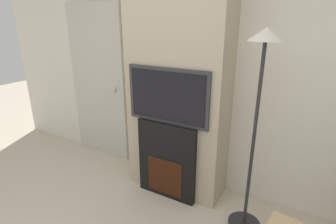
% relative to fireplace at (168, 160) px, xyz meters
% --- Properties ---
extents(wall_back, '(6.00, 0.06, 2.70)m').
position_rel_fireplace_xyz_m(wall_back, '(0.00, 0.45, 0.92)').
color(wall_back, silver).
rests_on(wall_back, ground_plane).
extents(chimney_breast, '(1.06, 0.42, 2.70)m').
position_rel_fireplace_xyz_m(chimney_breast, '(0.00, 0.21, 0.92)').
color(chimney_breast, tan).
rests_on(chimney_breast, ground_plane).
extents(fireplace, '(0.66, 0.15, 0.86)m').
position_rel_fireplace_xyz_m(fireplace, '(0.00, 0.00, 0.00)').
color(fireplace, black).
rests_on(fireplace, ground_plane).
extents(television, '(0.89, 0.07, 0.56)m').
position_rel_fireplace_xyz_m(television, '(0.00, -0.00, 0.71)').
color(television, '#2D2D33').
rests_on(television, fireplace).
extents(floor_lamp, '(0.30, 0.30, 1.80)m').
position_rel_fireplace_xyz_m(floor_lamp, '(0.87, -0.05, 0.86)').
color(floor_lamp, '#262628').
rests_on(floor_lamp, ground_plane).
extents(entry_door, '(0.90, 0.09, 2.06)m').
position_rel_fireplace_xyz_m(entry_door, '(-1.32, 0.40, 0.60)').
color(entry_door, '#BCB7AD').
rests_on(entry_door, ground_plane).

